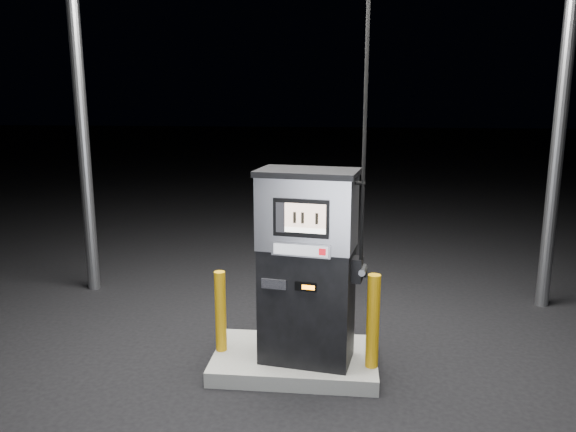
# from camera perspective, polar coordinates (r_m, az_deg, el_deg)

# --- Properties ---
(ground) EXTENTS (80.00, 80.00, 0.00)m
(ground) POSITION_cam_1_polar(r_m,az_deg,el_deg) (5.78, 0.73, -15.08)
(ground) COLOR black
(ground) RESTS_ON ground
(pump_island) EXTENTS (1.60, 1.00, 0.15)m
(pump_island) POSITION_cam_1_polar(r_m,az_deg,el_deg) (5.75, 0.73, -14.42)
(pump_island) COLOR slate
(pump_island) RESTS_ON ground
(fuel_dispenser) EXTENTS (1.05, 0.68, 3.82)m
(fuel_dispenser) POSITION_cam_1_polar(r_m,az_deg,el_deg) (5.26, 2.00, -5.00)
(fuel_dispenser) COLOR black
(fuel_dispenser) RESTS_ON pump_island
(bollard_left) EXTENTS (0.14, 0.14, 0.82)m
(bollard_left) POSITION_cam_1_polar(r_m,az_deg,el_deg) (5.65, -6.87, -9.60)
(bollard_left) COLOR #C78D0B
(bollard_left) RESTS_ON pump_island
(bollard_right) EXTENTS (0.16, 0.16, 0.90)m
(bollard_right) POSITION_cam_1_polar(r_m,az_deg,el_deg) (5.34, 8.62, -10.53)
(bollard_right) COLOR #C78D0B
(bollard_right) RESTS_ON pump_island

